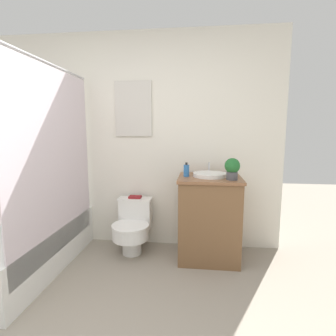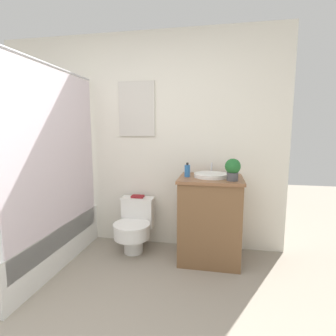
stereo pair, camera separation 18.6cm
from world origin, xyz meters
name	(u,v)px [view 1 (the left image)]	position (x,y,z in m)	size (l,w,h in m)	color
wall_back	(135,141)	(0.00, 2.05, 1.26)	(3.44, 0.07, 2.50)	silver
shower_area	(31,243)	(-0.87, 1.25, 0.27)	(0.66, 1.54, 1.98)	white
toilet	(133,226)	(0.03, 1.76, 0.30)	(0.41, 0.52, 0.60)	white
vanity	(209,218)	(0.88, 1.72, 0.45)	(0.66, 0.57, 0.90)	brown
sink	(210,175)	(0.88, 1.74, 0.92)	(0.36, 0.39, 0.13)	white
soap_bottle	(186,170)	(0.64, 1.72, 0.96)	(0.06, 0.06, 0.15)	#2D6BB2
potted_plant	(232,168)	(1.10, 1.58, 1.02)	(0.15, 0.15, 0.22)	#4C4C51
book_on_tank	(135,197)	(0.03, 1.90, 0.61)	(0.14, 0.10, 0.02)	maroon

